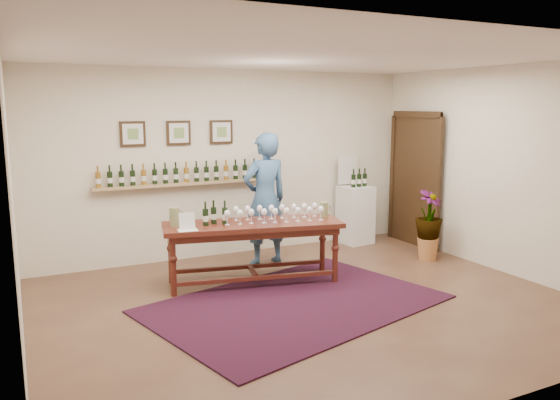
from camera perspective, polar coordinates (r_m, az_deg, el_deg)
name	(u,v)px	position (r m, az deg, el deg)	size (l,w,h in m)	color
ground	(311,304)	(6.43, 3.21, -10.81)	(6.00, 6.00, 0.00)	#4C2D21
room_shell	(370,179)	(8.80, 9.34, 2.22)	(6.00, 6.00, 6.00)	beige
rug	(296,304)	(6.41, 1.63, -10.78)	(3.25, 2.17, 0.02)	#430C11
tasting_table	(253,232)	(6.98, -2.85, -3.32)	(2.36, 1.17, 0.80)	#481C12
table_glasses	(273,213)	(7.04, -0.74, -1.38)	(1.41, 0.32, 0.19)	white
table_bottles	(214,212)	(6.86, -6.87, -1.26)	(0.29, 0.17, 0.31)	black
pitcher_left	(175,217)	(6.82, -10.95, -1.75)	(0.15, 0.15, 0.24)	olive
pitcher_right	(324,209)	(7.31, 4.64, -0.98)	(0.13, 0.13, 0.20)	olive
menu_card	(187,221)	(6.59, -9.70, -2.22)	(0.23, 0.17, 0.21)	silver
display_pedestal	(355,215)	(9.16, 7.87, -1.52)	(0.48, 0.48, 0.96)	white
pedestal_bottles	(359,177)	(9.01, 8.27, 2.41)	(0.33, 0.09, 0.33)	black
info_sign	(348,169)	(9.14, 7.07, 3.20)	(0.39, 0.02, 0.53)	silver
potted_plant	(429,225)	(8.35, 15.27, -2.55)	(0.62, 0.62, 0.90)	#AE6D3A
person	(265,199)	(7.78, -1.58, 0.08)	(0.69, 0.45, 1.90)	#35587D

